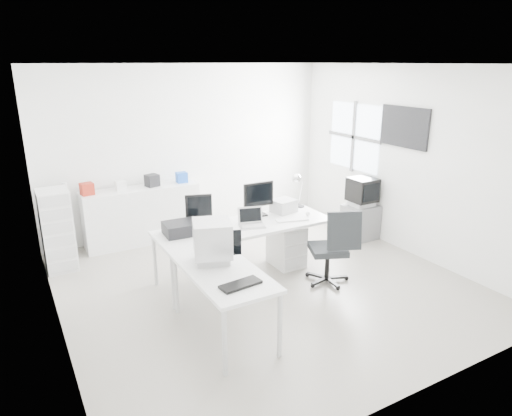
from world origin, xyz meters
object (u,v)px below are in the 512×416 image
laser_printer (284,206)px  crt_tv (362,192)px  side_desk (224,302)px  laptop (252,220)px  drawer_pedestal (286,245)px  sideboard (142,215)px  main_desk (245,251)px  lcd_monitor_large (259,200)px  tv_cabinet (360,222)px  crt_monitor (212,240)px  inkjet_printer (182,228)px  office_chair (328,246)px  lcd_monitor_small (199,211)px  filing_cabinet (57,230)px

laser_printer → crt_tv: (1.58, 0.09, -0.04)m
side_desk → laptop: size_ratio=4.62×
drawer_pedestal → sideboard: 2.45m
main_desk → crt_tv: bearing=7.7°
laser_printer → side_desk: bearing=-152.0°
sideboard → lcd_monitor_large: bearing=-54.5°
tv_cabinet → sideboard: (-3.18, 1.62, 0.17)m
crt_monitor → tv_cabinet: 3.46m
laptop → crt_monitor: crt_monitor is taller
inkjet_printer → office_chair: 1.92m
side_desk → crt_monitor: size_ratio=2.79×
laptop → main_desk: bearing=132.6°
lcd_monitor_large → crt_monitor: crt_monitor is taller
lcd_monitor_small → laser_printer: bearing=16.4°
main_desk → filing_cabinet: size_ratio=2.07×
lcd_monitor_large → laser_printer: lcd_monitor_large is taller
laser_printer → main_desk: bearing=-175.2°
drawer_pedestal → sideboard: size_ratio=0.33×
main_desk → inkjet_printer: size_ratio=5.49×
crt_tv → filing_cabinet: (-4.50, 1.20, -0.22)m
laser_printer → tv_cabinet: 1.68m
crt_tv → laptop: bearing=-169.7°
side_desk → crt_monitor: 0.67m
inkjet_printer → lcd_monitor_large: (1.20, 0.15, 0.16)m
inkjet_printer → crt_tv: 3.19m
laser_printer → crt_tv: 1.58m
lcd_monitor_small → sideboard: (-0.30, 1.69, -0.51)m
lcd_monitor_large → laptop: 0.48m
drawer_pedestal → sideboard: sideboard is taller
main_desk → filing_cabinet: bearing=145.1°
laser_printer → sideboard: 2.38m
office_chair → main_desk: bearing=165.7°
laptop → laser_printer: size_ratio=0.94×
drawer_pedestal → laptop: 0.86m
lcd_monitor_small → crt_monitor: 1.14m
office_chair → sideboard: 3.13m
side_desk → office_chair: bearing=13.8°
crt_monitor → tv_cabinet: crt_monitor is taller
inkjet_printer → tv_cabinet: bearing=6.8°
lcd_monitor_small → filing_cabinet: lcd_monitor_small is taller
tv_cabinet → crt_tv: crt_tv is taller
lcd_monitor_small → tv_cabinet: bearing=19.0°
drawer_pedestal → sideboard: bearing=129.4°
side_desk → filing_cabinet: (-1.32, 2.62, 0.20)m
main_desk → inkjet_printer: (-0.85, 0.10, 0.45)m
inkjet_printer → crt_monitor: bearing=-87.0°
sideboard → filing_cabinet: (-1.32, -0.42, 0.12)m
side_desk → tv_cabinet: size_ratio=2.43×
inkjet_printer → laser_printer: (1.60, 0.12, 0.01)m
laser_printer → office_chair: office_chair is taller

